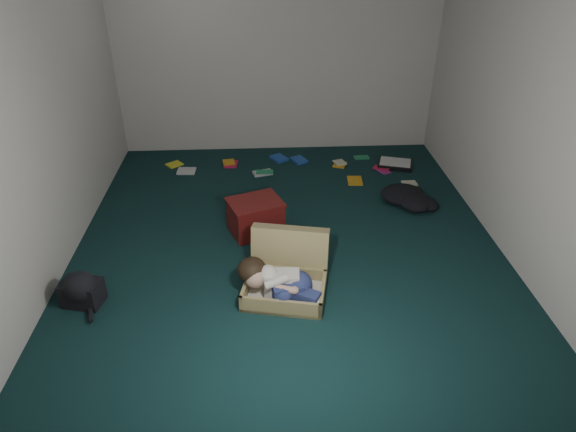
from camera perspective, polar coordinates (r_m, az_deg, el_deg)
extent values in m
plane|color=#0E2A2A|center=(5.00, -0.10, -2.57)|extent=(4.50, 4.50, 0.00)
plane|color=silver|center=(6.58, -1.24, 18.05)|extent=(4.50, 0.00, 4.50)
plane|color=silver|center=(2.41, 2.83, -6.05)|extent=(4.50, 0.00, 4.50)
plane|color=silver|center=(4.76, -25.36, 10.12)|extent=(0.00, 4.50, 4.50)
plane|color=silver|center=(4.94, 24.20, 11.09)|extent=(0.00, 4.50, 4.50)
cube|color=#9F8F58|center=(4.24, -0.39, -8.25)|extent=(0.74, 0.59, 0.15)
cube|color=silver|center=(4.27, -0.39, -8.63)|extent=(0.67, 0.52, 0.02)
cube|color=#9F8F58|center=(4.39, 0.21, -4.15)|extent=(0.68, 0.33, 0.48)
cube|color=silver|center=(4.18, -0.69, -7.47)|extent=(0.29, 0.18, 0.21)
sphere|color=tan|center=(4.15, -3.65, -6.82)|extent=(0.18, 0.18, 0.18)
ellipsoid|color=black|center=(4.18, -4.03, -5.99)|extent=(0.24, 0.25, 0.20)
ellipsoid|color=navy|center=(4.17, 1.25, -7.57)|extent=(0.22, 0.25, 0.20)
cube|color=navy|center=(4.10, 0.02, -8.46)|extent=(0.26, 0.16, 0.13)
cube|color=navy|center=(4.10, 1.97, -8.97)|extent=(0.25, 0.21, 0.10)
sphere|color=white|center=(4.12, 3.25, -9.03)|extent=(0.10, 0.10, 0.10)
sphere|color=white|center=(4.08, 3.15, -9.72)|extent=(0.09, 0.09, 0.09)
cylinder|color=tan|center=(4.05, -0.31, -8.12)|extent=(0.18, 0.09, 0.06)
cube|color=maroon|center=(5.04, -3.63, -0.17)|extent=(0.58, 0.52, 0.32)
cube|color=maroon|center=(4.95, -3.69, 1.54)|extent=(0.61, 0.55, 0.02)
cube|color=black|center=(6.59, 11.81, 5.68)|extent=(0.49, 0.42, 0.05)
cube|color=white|center=(6.57, 11.84, 5.90)|extent=(0.44, 0.37, 0.01)
cube|color=yellow|center=(6.63, -12.50, 5.62)|extent=(0.18, 0.13, 0.02)
cube|color=#C91A46|center=(6.52, -6.36, 5.72)|extent=(0.22, 0.21, 0.02)
cube|color=silver|center=(6.25, -2.85, 4.76)|extent=(0.18, 0.21, 0.02)
cube|color=#1F4BA9|center=(6.59, 1.25, 6.20)|extent=(0.19, 0.21, 0.02)
cube|color=orange|center=(6.50, 5.77, 5.69)|extent=(0.22, 0.21, 0.02)
cube|color=#268B56|center=(6.74, 8.17, 6.45)|extent=(0.19, 0.15, 0.02)
cube|color=#AA2A8A|center=(6.44, 10.44, 5.05)|extent=(0.22, 0.22, 0.02)
cube|color=beige|center=(6.17, 13.35, 3.54)|extent=(0.16, 0.20, 0.02)
cube|color=yellow|center=(5.74, 13.37, 1.37)|extent=(0.20, 0.22, 0.02)
cube|color=#C91A46|center=(6.60, 11.57, 5.61)|extent=(0.22, 0.20, 0.02)
cube|color=silver|center=(6.42, -11.21, 4.90)|extent=(0.20, 0.16, 0.02)
cube|color=#1F4BA9|center=(6.64, -1.01, 6.39)|extent=(0.22, 0.22, 0.02)
cube|color=orange|center=(6.12, 7.44, 3.91)|extent=(0.15, 0.19, 0.02)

